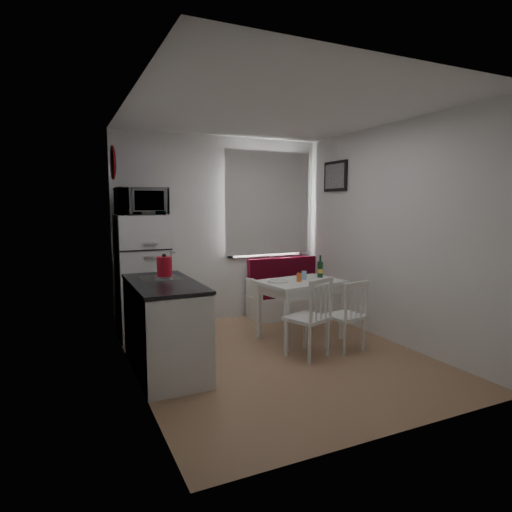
{
  "coord_description": "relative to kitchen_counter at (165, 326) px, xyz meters",
  "views": [
    {
      "loc": [
        -2.12,
        -3.97,
        1.65
      ],
      "look_at": [
        -0.04,
        0.5,
        1.06
      ],
      "focal_mm": 30.0,
      "sensor_mm": 36.0,
      "label": 1
    }
  ],
  "objects": [
    {
      "name": "chair_left",
      "position": [
        1.5,
        -0.34,
        0.09
      ],
      "size": [
        0.53,
        0.52,
        0.47
      ],
      "rotation": [
        0.0,
        0.0,
        0.37
      ],
      "color": "white",
      "rests_on": "floor"
    },
    {
      "name": "plate",
      "position": [
        1.45,
        0.34,
        0.28
      ],
      "size": [
        0.25,
        0.25,
        0.02
      ],
      "primitive_type": "cylinder",
      "color": "white",
      "rests_on": "dining_table"
    },
    {
      "name": "wall_right",
      "position": [
        2.7,
        -0.16,
        0.84
      ],
      "size": [
        0.02,
        3.5,
        2.6
      ],
      "primitive_type": "cube",
      "color": "white",
      "rests_on": "floor"
    },
    {
      "name": "kitchen_counter",
      "position": [
        0.0,
        0.0,
        0.0
      ],
      "size": [
        0.62,
        1.32,
        1.16
      ],
      "color": "white",
      "rests_on": "floor"
    },
    {
      "name": "wall_back",
      "position": [
        1.2,
        1.59,
        0.84
      ],
      "size": [
        3.0,
        0.02,
        2.6
      ],
      "primitive_type": "cube",
      "color": "white",
      "rests_on": "floor"
    },
    {
      "name": "wall_sign",
      "position": [
        -0.27,
        1.29,
        1.69
      ],
      "size": [
        0.03,
        0.4,
        0.4
      ],
      "primitive_type": "cylinder",
      "rotation": [
        0.0,
        1.57,
        0.0
      ],
      "color": "#1A1FA0",
      "rests_on": "wall_left"
    },
    {
      "name": "dining_table",
      "position": [
        1.75,
        0.32,
        0.19
      ],
      "size": [
        1.06,
        0.81,
        0.73
      ],
      "rotation": [
        0.0,
        0.0,
        0.14
      ],
      "color": "white",
      "rests_on": "floor"
    },
    {
      "name": "wall_front",
      "position": [
        1.2,
        -1.91,
        0.84
      ],
      "size": [
        3.0,
        0.02,
        2.6
      ],
      "primitive_type": "cube",
      "color": "white",
      "rests_on": "floor"
    },
    {
      "name": "microwave",
      "position": [
        0.02,
        1.19,
        1.24
      ],
      "size": [
        0.6,
        0.4,
        0.33
      ],
      "primitive_type": "imported",
      "color": "white",
      "rests_on": "fridge"
    },
    {
      "name": "picture_frame",
      "position": [
        2.67,
        0.94,
        1.59
      ],
      "size": [
        0.04,
        0.52,
        0.42
      ],
      "primitive_type": "cube",
      "color": "black",
      "rests_on": "wall_right"
    },
    {
      "name": "drinking_glass_orange",
      "position": [
        1.7,
        0.27,
        0.32
      ],
      "size": [
        0.06,
        0.06,
        0.1
      ],
      "primitive_type": "cylinder",
      "color": "orange",
      "rests_on": "dining_table"
    },
    {
      "name": "fridge",
      "position": [
        0.02,
        1.24,
        0.31
      ],
      "size": [
        0.61,
        0.61,
        1.53
      ],
      "primitive_type": "cube",
      "color": "white",
      "rests_on": "floor"
    },
    {
      "name": "bench",
      "position": [
        2.15,
        1.35,
        -0.17
      ],
      "size": [
        1.2,
        0.46,
        0.86
      ],
      "color": "white",
      "rests_on": "floor"
    },
    {
      "name": "ceiling",
      "position": [
        1.2,
        -0.16,
        2.14
      ],
      "size": [
        3.0,
        3.5,
        0.02
      ],
      "primitive_type": "cube",
      "color": "white",
      "rests_on": "wall_back"
    },
    {
      "name": "kettle",
      "position": [
        0.05,
        0.17,
        0.57
      ],
      "size": [
        0.19,
        0.19,
        0.25
      ],
      "primitive_type": "cylinder",
      "color": "red",
      "rests_on": "kitchen_counter"
    },
    {
      "name": "floor",
      "position": [
        1.2,
        -0.16,
        -0.46
      ],
      "size": [
        3.0,
        3.5,
        0.02
      ],
      "primitive_type": "cube",
      "color": "tan",
      "rests_on": "ground"
    },
    {
      "name": "wall_left",
      "position": [
        -0.3,
        -0.16,
        0.84
      ],
      "size": [
        0.02,
        3.5,
        2.6
      ],
      "primitive_type": "cube",
      "color": "white",
      "rests_on": "floor"
    },
    {
      "name": "chair_right",
      "position": [
        2.0,
        -0.34,
        0.05
      ],
      "size": [
        0.44,
        0.42,
        0.43
      ],
      "rotation": [
        0.0,
        0.0,
        0.17
      ],
      "color": "white",
      "rests_on": "floor"
    },
    {
      "name": "wine_bottle",
      "position": [
        2.1,
        0.42,
        0.41
      ],
      "size": [
        0.07,
        0.07,
        0.28
      ],
      "primitive_type": null,
      "color": "#154321",
      "rests_on": "dining_table"
    },
    {
      "name": "drinking_glass_blue",
      "position": [
        1.83,
        0.37,
        0.33
      ],
      "size": [
        0.06,
        0.06,
        0.11
      ],
      "primitive_type": "cylinder",
      "color": "#87BFE6",
      "rests_on": "dining_table"
    },
    {
      "name": "curtain",
      "position": [
        1.9,
        1.49,
        1.22
      ],
      "size": [
        1.35,
        0.02,
        1.5
      ],
      "primitive_type": "cube",
      "color": "white",
      "rests_on": "wall_back"
    },
    {
      "name": "window",
      "position": [
        1.9,
        1.56,
        1.17
      ],
      "size": [
        1.22,
        0.06,
        1.47
      ],
      "primitive_type": "cube",
      "color": "white",
      "rests_on": "wall_back"
    }
  ]
}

